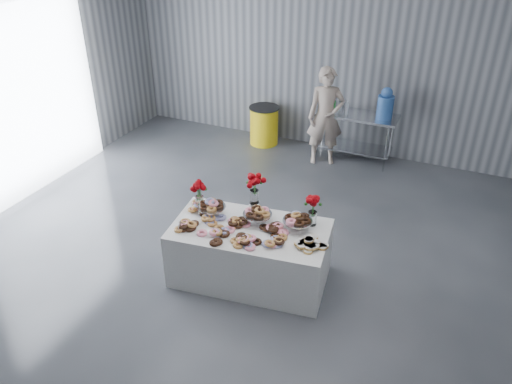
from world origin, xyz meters
TOP-DOWN VIEW (x-y plane):
  - ground at (0.00, 0.00)m, footprint 9.00×9.00m
  - room_walls at (-0.27, 0.07)m, footprint 8.04×9.04m
  - display_table at (0.26, 0.25)m, footprint 2.01×1.24m
  - prep_table at (0.56, 4.10)m, footprint 1.50×0.60m
  - donut_mounds at (0.26, 0.20)m, footprint 1.89×1.03m
  - cake_stand_left at (-0.31, 0.33)m, footprint 0.36×0.36m
  - cake_stand_mid at (0.29, 0.41)m, footprint 0.36×0.36m
  - cake_stand_right at (0.78, 0.47)m, footprint 0.36×0.36m
  - danish_pile at (1.02, 0.20)m, footprint 0.48×0.48m
  - bouquet_left at (-0.52, 0.40)m, footprint 0.26×0.26m
  - bouquet_right at (0.91, 0.64)m, footprint 0.26×0.26m
  - bouquet_center at (0.16, 0.59)m, footprint 0.26×0.26m
  - water_jug at (1.06, 4.10)m, footprint 0.28×0.28m
  - drink_bottles at (0.24, 4.00)m, footprint 0.54×0.08m
  - person at (0.11, 3.80)m, footprint 0.75×0.63m
  - trash_barrel at (-1.21, 4.10)m, footprint 0.59×0.59m

SIDE VIEW (x-z plane):
  - ground at x=0.00m, z-range 0.00..0.00m
  - display_table at x=0.26m, z-range 0.00..0.75m
  - trash_barrel at x=-1.21m, z-range 0.00..0.76m
  - prep_table at x=0.56m, z-range 0.17..1.07m
  - donut_mounds at x=0.26m, z-range 0.75..0.84m
  - danish_pile at x=1.02m, z-range 0.75..0.86m
  - person at x=0.11m, z-range 0.00..1.76m
  - cake_stand_left at x=-0.31m, z-range 0.80..0.98m
  - cake_stand_mid at x=0.29m, z-range 0.80..0.98m
  - cake_stand_right at x=0.78m, z-range 0.80..0.98m
  - drink_bottles at x=0.24m, z-range 0.90..1.17m
  - bouquet_left at x=-0.52m, z-range 0.84..1.26m
  - bouquet_right at x=0.91m, z-range 0.84..1.26m
  - bouquet_center at x=0.16m, z-range 0.84..1.41m
  - water_jug at x=1.06m, z-range 0.87..1.43m
  - room_walls at x=-0.27m, z-range 0.63..4.65m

